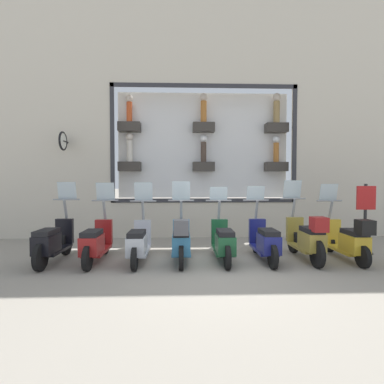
{
  "coord_description": "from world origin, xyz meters",
  "views": [
    {
      "loc": [
        -5.53,
        0.69,
        1.7
      ],
      "look_at": [
        2.14,
        0.41,
        1.42
      ],
      "focal_mm": 28.0,
      "sensor_mm": 36.0,
      "label": 1
    }
  ],
  "objects_px": {
    "scooter_green_3": "(223,242)",
    "scooter_silver_5": "(139,243)",
    "scooter_yellow_0": "(349,240)",
    "scooter_navy_2": "(265,241)",
    "scooter_black_7": "(53,242)",
    "shop_sign_post": "(365,216)",
    "scooter_olive_1": "(307,238)",
    "scooter_teal_4": "(181,240)",
    "scooter_red_6": "(96,242)"
  },
  "relations": [
    {
      "from": "scooter_yellow_0",
      "to": "scooter_teal_4",
      "type": "bearing_deg",
      "value": 89.89
    },
    {
      "from": "scooter_green_3",
      "to": "scooter_red_6",
      "type": "bearing_deg",
      "value": 89.92
    },
    {
      "from": "scooter_teal_4",
      "to": "shop_sign_post",
      "type": "distance_m",
      "value": 4.36
    },
    {
      "from": "scooter_navy_2",
      "to": "scooter_green_3",
      "type": "height_order",
      "value": "scooter_navy_2"
    },
    {
      "from": "scooter_silver_5",
      "to": "scooter_black_7",
      "type": "distance_m",
      "value": 1.77
    },
    {
      "from": "scooter_black_7",
      "to": "scooter_teal_4",
      "type": "bearing_deg",
      "value": -91.45
    },
    {
      "from": "scooter_yellow_0",
      "to": "shop_sign_post",
      "type": "height_order",
      "value": "shop_sign_post"
    },
    {
      "from": "scooter_navy_2",
      "to": "scooter_green_3",
      "type": "bearing_deg",
      "value": 90.07
    },
    {
      "from": "scooter_yellow_0",
      "to": "scooter_green_3",
      "type": "bearing_deg",
      "value": 88.58
    },
    {
      "from": "scooter_olive_1",
      "to": "scooter_navy_2",
      "type": "bearing_deg",
      "value": 86.91
    },
    {
      "from": "scooter_yellow_0",
      "to": "scooter_red_6",
      "type": "xyz_separation_m",
      "value": [
        0.07,
        5.31,
        -0.03
      ]
    },
    {
      "from": "scooter_navy_2",
      "to": "scooter_red_6",
      "type": "height_order",
      "value": "scooter_red_6"
    },
    {
      "from": "scooter_yellow_0",
      "to": "scooter_black_7",
      "type": "distance_m",
      "value": 6.19
    },
    {
      "from": "scooter_navy_2",
      "to": "scooter_black_7",
      "type": "distance_m",
      "value": 4.42
    },
    {
      "from": "scooter_black_7",
      "to": "scooter_olive_1",
      "type": "bearing_deg",
      "value": -90.59
    },
    {
      "from": "scooter_teal_4",
      "to": "shop_sign_post",
      "type": "xyz_separation_m",
      "value": [
        0.64,
        -4.3,
        0.41
      ]
    },
    {
      "from": "scooter_olive_1",
      "to": "shop_sign_post",
      "type": "height_order",
      "value": "scooter_olive_1"
    },
    {
      "from": "scooter_navy_2",
      "to": "scooter_green_3",
      "type": "distance_m",
      "value": 0.88
    },
    {
      "from": "scooter_green_3",
      "to": "scooter_silver_5",
      "type": "distance_m",
      "value": 1.77
    },
    {
      "from": "scooter_yellow_0",
      "to": "scooter_navy_2",
      "type": "xyz_separation_m",
      "value": [
        0.07,
        1.77,
        -0.03
      ]
    },
    {
      "from": "scooter_red_6",
      "to": "shop_sign_post",
      "type": "bearing_deg",
      "value": -84.6
    },
    {
      "from": "scooter_olive_1",
      "to": "scooter_red_6",
      "type": "distance_m",
      "value": 4.42
    },
    {
      "from": "scooter_olive_1",
      "to": "scooter_green_3",
      "type": "distance_m",
      "value": 1.77
    },
    {
      "from": "scooter_yellow_0",
      "to": "scooter_silver_5",
      "type": "height_order",
      "value": "scooter_silver_5"
    },
    {
      "from": "scooter_black_7",
      "to": "shop_sign_post",
      "type": "height_order",
      "value": "scooter_black_7"
    },
    {
      "from": "scooter_yellow_0",
      "to": "scooter_silver_5",
      "type": "distance_m",
      "value": 4.42
    },
    {
      "from": "scooter_navy_2",
      "to": "shop_sign_post",
      "type": "distance_m",
      "value": 2.63
    },
    {
      "from": "scooter_red_6",
      "to": "scooter_yellow_0",
      "type": "bearing_deg",
      "value": -90.75
    },
    {
      "from": "scooter_green_3",
      "to": "scooter_silver_5",
      "type": "xyz_separation_m",
      "value": [
        0.0,
        1.77,
        -0.0
      ]
    },
    {
      "from": "scooter_green_3",
      "to": "scooter_black_7",
      "type": "height_order",
      "value": "scooter_black_7"
    },
    {
      "from": "scooter_red_6",
      "to": "shop_sign_post",
      "type": "distance_m",
      "value": 6.11
    },
    {
      "from": "scooter_teal_4",
      "to": "scooter_yellow_0",
      "type": "bearing_deg",
      "value": -90.11
    },
    {
      "from": "scooter_navy_2",
      "to": "scooter_red_6",
      "type": "relative_size",
      "value": 1.0
    },
    {
      "from": "scooter_green_3",
      "to": "scooter_teal_4",
      "type": "height_order",
      "value": "scooter_teal_4"
    },
    {
      "from": "scooter_olive_1",
      "to": "shop_sign_post",
      "type": "bearing_deg",
      "value": -69.21
    },
    {
      "from": "shop_sign_post",
      "to": "scooter_olive_1",
      "type": "bearing_deg",
      "value": 110.79
    },
    {
      "from": "scooter_red_6",
      "to": "scooter_green_3",
      "type": "bearing_deg",
      "value": -90.08
    },
    {
      "from": "scooter_navy_2",
      "to": "scooter_black_7",
      "type": "xyz_separation_m",
      "value": [
        0.01,
        4.42,
        0.02
      ]
    },
    {
      "from": "shop_sign_post",
      "to": "scooter_green_3",
      "type": "bearing_deg",
      "value": 99.6
    },
    {
      "from": "scooter_teal_4",
      "to": "scooter_silver_5",
      "type": "distance_m",
      "value": 0.89
    },
    {
      "from": "scooter_black_7",
      "to": "scooter_green_3",
      "type": "bearing_deg",
      "value": -90.13
    },
    {
      "from": "scooter_black_7",
      "to": "scooter_yellow_0",
      "type": "bearing_deg",
      "value": -90.68
    },
    {
      "from": "scooter_navy_2",
      "to": "scooter_silver_5",
      "type": "bearing_deg",
      "value": 89.99
    },
    {
      "from": "scooter_black_7",
      "to": "scooter_navy_2",
      "type": "bearing_deg",
      "value": -90.09
    },
    {
      "from": "scooter_yellow_0",
      "to": "scooter_olive_1",
      "type": "height_order",
      "value": "scooter_olive_1"
    },
    {
      "from": "scooter_olive_1",
      "to": "scooter_teal_4",
      "type": "bearing_deg",
      "value": 90.27
    },
    {
      "from": "scooter_navy_2",
      "to": "scooter_yellow_0",
      "type": "bearing_deg",
      "value": -92.16
    },
    {
      "from": "scooter_olive_1",
      "to": "scooter_teal_4",
      "type": "distance_m",
      "value": 2.65
    },
    {
      "from": "scooter_silver_5",
      "to": "scooter_red_6",
      "type": "bearing_deg",
      "value": 89.85
    },
    {
      "from": "scooter_navy_2",
      "to": "scooter_teal_4",
      "type": "distance_m",
      "value": 1.77
    }
  ]
}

